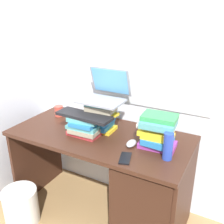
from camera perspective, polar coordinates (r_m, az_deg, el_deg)
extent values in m
plane|color=#9E7A4C|center=(2.37, -2.34, -20.83)|extent=(6.00, 6.00, 0.00)
cube|color=silver|center=(2.08, 2.35, 13.49)|extent=(6.00, 0.05, 2.60)
cube|color=silver|center=(1.95, 9.20, 12.11)|extent=(0.90, 0.01, 0.80)
cube|color=silver|center=(2.34, -22.39, 12.86)|extent=(0.05, 6.00, 2.60)
cube|color=#381E14|center=(1.95, -2.66, -5.21)|extent=(1.34, 0.64, 0.03)
cube|color=#381E14|center=(2.49, -15.83, -9.22)|extent=(0.02, 0.59, 0.70)
cube|color=#381E14|center=(1.96, 15.35, -18.84)|extent=(0.02, 0.59, 0.70)
cube|color=#321B12|center=(1.97, 8.79, -17.87)|extent=(0.40, 0.55, 0.67)
cube|color=yellow|center=(2.00, -2.11, -3.59)|extent=(0.19, 0.15, 0.03)
cube|color=#2672B2|center=(1.98, -2.65, -2.86)|extent=(0.17, 0.19, 0.03)
cube|color=#2672B2|center=(1.98, -2.61, -2.04)|extent=(0.17, 0.18, 0.02)
cube|color=#2672B2|center=(1.97, -2.42, -1.43)|extent=(0.18, 0.14, 0.02)
cube|color=white|center=(1.95, -2.56, -0.96)|extent=(0.19, 0.17, 0.02)
cube|color=yellow|center=(1.95, -2.34, -0.37)|extent=(0.24, 0.16, 0.02)
cube|color=#338C4C|center=(1.94, -2.28, 0.18)|extent=(0.18, 0.15, 0.02)
cube|color=gray|center=(1.92, -2.45, 0.88)|extent=(0.22, 0.15, 0.04)
cube|color=teal|center=(1.92, -2.43, 1.90)|extent=(0.22, 0.17, 0.02)
cube|color=#B22D33|center=(1.94, -6.13, -4.60)|extent=(0.23, 0.14, 0.03)
cube|color=gray|center=(1.91, -5.83, -3.95)|extent=(0.22, 0.17, 0.03)
cube|color=teal|center=(1.92, -5.96, -2.92)|extent=(0.24, 0.19, 0.03)
cube|color=#2672B2|center=(1.89, -5.94, -2.35)|extent=(0.19, 0.18, 0.03)
cube|color=teal|center=(1.89, -5.98, -1.44)|extent=(0.24, 0.17, 0.03)
cube|color=#8C338C|center=(1.79, 9.94, -7.04)|extent=(0.25, 0.17, 0.03)
cube|color=#2672B2|center=(1.77, 10.00, -6.01)|extent=(0.18, 0.20, 0.04)
cube|color=yellow|center=(1.75, 10.00, -5.21)|extent=(0.21, 0.15, 0.02)
cube|color=yellow|center=(1.75, 9.67, -4.18)|extent=(0.23, 0.18, 0.03)
cube|color=white|center=(1.75, 9.72, -3.09)|extent=(0.24, 0.12, 0.03)
cube|color=teal|center=(1.71, 10.21, -2.41)|extent=(0.23, 0.20, 0.04)
cube|color=#338C4C|center=(1.71, 10.41, -1.12)|extent=(0.23, 0.17, 0.03)
cube|color=gray|center=(1.92, -2.49, 2.43)|extent=(0.33, 0.23, 0.01)
cube|color=gray|center=(2.01, -0.36, 6.77)|extent=(0.33, 0.07, 0.22)
cube|color=#59A5E5|center=(2.00, -0.46, 6.79)|extent=(0.30, 0.06, 0.19)
cube|color=black|center=(1.87, -6.12, -0.81)|extent=(0.42, 0.15, 0.02)
ellipsoid|color=#A5A8AD|center=(1.78, 4.26, -6.88)|extent=(0.06, 0.10, 0.04)
cylinder|color=#B23F33|center=(2.29, -11.56, 0.22)|extent=(0.07, 0.07, 0.09)
torus|color=#B23F33|center=(2.26, -10.62, 0.12)|extent=(0.05, 0.01, 0.05)
cylinder|color=#263FA5|center=(1.63, 12.19, -7.36)|extent=(0.06, 0.06, 0.18)
cube|color=black|center=(1.64, 2.93, -10.09)|extent=(0.10, 0.15, 0.01)
cylinder|color=silver|center=(2.30, -19.29, -18.86)|extent=(0.27, 0.27, 0.29)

